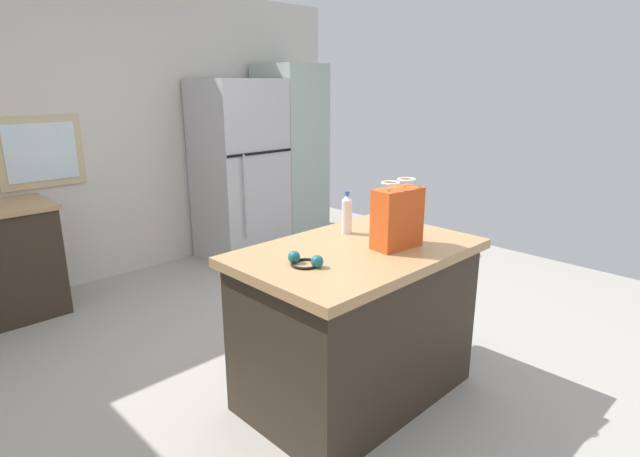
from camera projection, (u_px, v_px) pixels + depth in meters
ground at (328, 361)px, 3.43m from camera, size 6.32×6.32×0.00m
back_wall at (133, 134)px, 4.85m from camera, size 4.85×0.13×2.68m
kitchen_island at (356, 323)px, 2.95m from camera, size 1.37×0.88×0.93m
refrigerator at (240, 171)px, 5.28m from camera, size 0.80×0.76×1.85m
tall_cabinet at (291, 157)px, 5.74m from camera, size 0.58×0.68×2.01m
shopping_bag at (397, 218)px, 2.79m from camera, size 0.30×0.17×0.38m
small_box at (386, 219)px, 3.17m from camera, size 0.15×0.14×0.14m
bottle at (347, 214)px, 3.06m from camera, size 0.06×0.06×0.26m
ear_defenders at (305, 261)px, 2.55m from camera, size 0.19×0.19×0.06m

